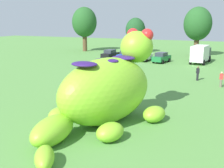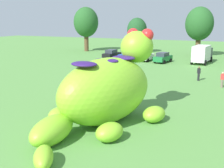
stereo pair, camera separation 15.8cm
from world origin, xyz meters
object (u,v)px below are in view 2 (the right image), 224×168
(car_blue, at_px, (128,55))
(spectator_near_inflatable, at_px, (222,80))
(car_black, at_px, (112,54))
(spectator_mid_field, at_px, (199,74))
(car_white, at_px, (146,56))
(box_truck, at_px, (202,54))
(giant_inflatable_creature, at_px, (106,90))
(car_green, at_px, (163,58))

(car_blue, xyz_separation_m, spectator_near_inflatable, (16.38, -15.07, -0.01))
(car_black, distance_m, spectator_mid_field, 21.16)
(car_blue, relative_size, car_white, 1.03)
(car_white, distance_m, spectator_near_inflatable, 20.34)
(box_truck, bearing_deg, giant_inflatable_creature, -95.82)
(car_white, height_order, box_truck, box_truck)
(box_truck, relative_size, spectator_mid_field, 3.86)
(giant_inflatable_creature, height_order, box_truck, giant_inflatable_creature)
(car_blue, bearing_deg, spectator_near_inflatable, -42.62)
(car_white, height_order, spectator_mid_field, car_white)
(car_blue, distance_m, car_green, 6.36)
(giant_inflatable_creature, distance_m, car_green, 29.27)
(car_blue, relative_size, box_truck, 0.66)
(car_green, bearing_deg, car_blue, 177.25)
(giant_inflatable_creature, relative_size, car_blue, 2.99)
(giant_inflatable_creature, xyz_separation_m, car_black, (-12.56, 29.55, -1.52))
(car_white, height_order, spectator_near_inflatable, car_white)
(car_white, bearing_deg, box_truck, 8.26)
(car_white, relative_size, box_truck, 0.64)
(giant_inflatable_creature, bearing_deg, car_blue, 107.54)
(car_blue, xyz_separation_m, car_green, (6.36, -0.31, 0.00))
(car_black, distance_m, car_blue, 3.28)
(car_blue, relative_size, spectator_mid_field, 2.56)
(car_black, bearing_deg, spectator_mid_field, -36.92)
(car_black, height_order, spectator_near_inflatable, car_black)
(car_blue, height_order, spectator_near_inflatable, car_blue)
(spectator_mid_field, bearing_deg, car_green, 120.76)
(car_black, xyz_separation_m, box_truck, (15.74, 1.59, 0.74))
(car_blue, distance_m, spectator_near_inflatable, 22.25)
(car_black, distance_m, spectator_near_inflatable, 24.86)
(spectator_near_inflatable, relative_size, spectator_mid_field, 1.00)
(car_blue, distance_m, car_white, 3.20)
(car_blue, bearing_deg, box_truck, 8.00)
(spectator_near_inflatable, bearing_deg, car_black, 142.21)
(box_truck, bearing_deg, spectator_mid_field, -85.28)
(box_truck, distance_m, spectator_near_inflatable, 17.29)
(car_blue, bearing_deg, giant_inflatable_creature, -72.46)
(giant_inflatable_creature, height_order, spectator_mid_field, giant_inflatable_creature)
(spectator_near_inflatable, height_order, spectator_mid_field, same)
(car_white, relative_size, car_green, 0.97)
(car_black, relative_size, car_white, 1.01)
(car_white, bearing_deg, spectator_mid_field, -51.06)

